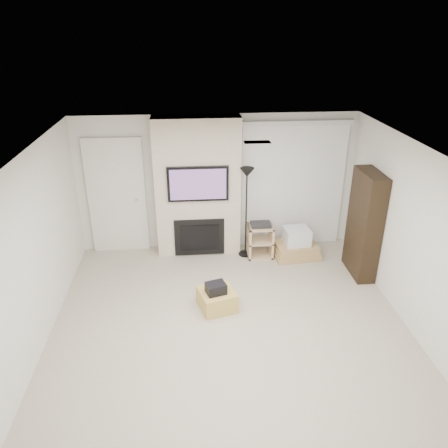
{
  "coord_description": "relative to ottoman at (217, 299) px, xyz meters",
  "views": [
    {
      "loc": [
        -0.51,
        -4.74,
        3.93
      ],
      "look_at": [
        0.0,
        1.2,
        1.15
      ],
      "focal_mm": 35.0,
      "sensor_mm": 36.0,
      "label": 1
    }
  ],
  "objects": [
    {
      "name": "av_stand",
      "position": [
        0.9,
        1.55,
        0.2
      ],
      "size": [
        0.45,
        0.38,
        0.66
      ],
      "color": "#D2B182",
      "rests_on": "floor"
    },
    {
      "name": "ceiling",
      "position": [
        0.15,
        -0.68,
        2.35
      ],
      "size": [
        5.0,
        5.5,
        0.0
      ],
      "primitive_type": "cube",
      "color": "white",
      "rests_on": "wall_back"
    },
    {
      "name": "entry_door",
      "position": [
        -1.65,
        2.03,
        0.9
      ],
      "size": [
        1.02,
        0.11,
        2.14
      ],
      "color": "silver",
      "rests_on": "floor"
    },
    {
      "name": "wall_right",
      "position": [
        2.65,
        -0.68,
        1.1
      ],
      "size": [
        0.0,
        5.5,
        2.5
      ],
      "primitive_type": "cube",
      "rotation": [
        1.57,
        0.0,
        1.57
      ],
      "color": "silver",
      "rests_on": "ground"
    },
    {
      "name": "black_bag",
      "position": [
        -0.02,
        -0.05,
        0.23
      ],
      "size": [
        0.33,
        0.29,
        0.16
      ],
      "primitive_type": "cube",
      "rotation": [
        0.0,
        0.0,
        0.29
      ],
      "color": "black",
      "rests_on": "ottoman"
    },
    {
      "name": "wall_back",
      "position": [
        0.15,
        2.07,
        1.1
      ],
      "size": [
        5.0,
        0.0,
        2.5
      ],
      "primitive_type": "cube",
      "rotation": [
        1.57,
        0.0,
        0.0
      ],
      "color": "silver",
      "rests_on": "ground"
    },
    {
      "name": "floor_lamp",
      "position": [
        0.64,
        1.61,
        1.16
      ],
      "size": [
        0.25,
        0.25,
        1.67
      ],
      "color": "black",
      "rests_on": "floor"
    },
    {
      "name": "box_stack",
      "position": [
        1.55,
        1.49,
        0.06
      ],
      "size": [
        0.86,
        0.68,
        0.54
      ],
      "color": "tan",
      "rests_on": "floor"
    },
    {
      "name": "wall_left",
      "position": [
        -2.35,
        -0.68,
        1.1
      ],
      "size": [
        0.0,
        5.5,
        2.5
      ],
      "primitive_type": "cube",
      "rotation": [
        1.57,
        0.0,
        1.57
      ],
      "color": "silver",
      "rests_on": "ground"
    },
    {
      "name": "ottoman",
      "position": [
        0.0,
        0.0,
        0.0
      ],
      "size": [
        0.62,
        0.62,
        0.3
      ],
      "primitive_type": "cube",
      "rotation": [
        0.0,
        0.0,
        0.29
      ],
      "color": "tan",
      "rests_on": "floor"
    },
    {
      "name": "floor",
      "position": [
        0.15,
        -0.68,
        -0.15
      ],
      "size": [
        5.0,
        5.5,
        0.0
      ],
      "primitive_type": "cube",
      "color": "#B2A792",
      "rests_on": "ground"
    },
    {
      "name": "fireplace_wall",
      "position": [
        -0.2,
        1.86,
        1.09
      ],
      "size": [
        1.5,
        0.47,
        2.5
      ],
      "color": "beige",
      "rests_on": "floor"
    },
    {
      "name": "bookshelf",
      "position": [
        2.49,
        0.83,
        0.75
      ],
      "size": [
        0.3,
        0.8,
        1.8
      ],
      "color": "black",
      "rests_on": "floor"
    },
    {
      "name": "hvac_vent",
      "position": [
        0.55,
        0.12,
        2.35
      ],
      "size": [
        0.35,
        0.18,
        0.01
      ],
      "primitive_type": "cube",
      "color": "silver",
      "rests_on": "ceiling"
    },
    {
      "name": "vertical_blinds",
      "position": [
        1.55,
        2.01,
        1.12
      ],
      "size": [
        1.98,
        0.1,
        2.37
      ],
      "color": "silver",
      "rests_on": "floor"
    }
  ]
}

